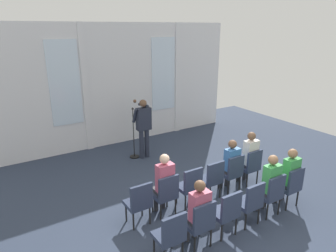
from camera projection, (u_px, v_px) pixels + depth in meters
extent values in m
plane|color=#2D384C|center=(224.00, 220.00, 6.18)|extent=(13.66, 13.66, 0.00)
cube|color=silver|center=(118.00, 85.00, 9.79)|extent=(8.45, 0.10, 3.91)
cube|color=silver|center=(65.00, 83.00, 8.82)|extent=(0.90, 0.04, 2.50)
cube|color=silver|center=(86.00, 89.00, 9.20)|extent=(0.20, 0.08, 3.91)
cube|color=silver|center=(163.00, 74.00, 10.52)|extent=(0.90, 0.04, 2.50)
cube|color=silver|center=(177.00, 79.00, 10.90)|extent=(0.20, 0.08, 3.91)
cylinder|color=#232838|center=(142.00, 144.00, 8.98)|extent=(0.14, 0.14, 0.89)
cylinder|color=#232838|center=(147.00, 143.00, 9.07)|extent=(0.14, 0.14, 0.89)
cube|color=#232838|center=(144.00, 119.00, 8.78)|extent=(0.42, 0.22, 0.66)
cube|color=#26663F|center=(142.00, 115.00, 8.85)|extent=(0.06, 0.01, 0.40)
sphere|color=brown|center=(143.00, 103.00, 8.64)|extent=(0.21, 0.21, 0.21)
cylinder|color=#232838|center=(135.00, 116.00, 8.69)|extent=(0.09, 0.28, 0.45)
cylinder|color=#232838|center=(146.00, 106.00, 8.85)|extent=(0.15, 0.36, 0.15)
cylinder|color=#232838|center=(142.00, 104.00, 8.92)|extent=(0.11, 0.34, 0.15)
sphere|color=brown|center=(135.00, 101.00, 9.06)|extent=(0.10, 0.10, 0.10)
cylinder|color=black|center=(134.00, 157.00, 9.16)|extent=(0.28, 0.28, 0.03)
cylinder|color=black|center=(134.00, 134.00, 8.93)|extent=(0.02, 0.02, 1.45)
sphere|color=#262626|center=(133.00, 109.00, 8.69)|extent=(0.07, 0.07, 0.07)
cylinder|color=black|center=(142.00, 207.00, 6.27)|extent=(0.04, 0.04, 0.40)
cylinder|color=black|center=(126.00, 212.00, 6.09)|extent=(0.04, 0.04, 0.40)
cylinder|color=black|center=(150.00, 215.00, 6.00)|extent=(0.04, 0.04, 0.40)
cylinder|color=black|center=(133.00, 221.00, 5.82)|extent=(0.04, 0.04, 0.40)
cube|color=#2D3851|center=(137.00, 204.00, 5.97)|extent=(0.46, 0.44, 0.08)
cube|color=#2D3851|center=(142.00, 196.00, 5.73)|extent=(0.46, 0.06, 0.46)
cylinder|color=black|center=(167.00, 199.00, 6.58)|extent=(0.04, 0.04, 0.40)
cylinder|color=black|center=(153.00, 204.00, 6.40)|extent=(0.04, 0.04, 0.40)
cylinder|color=black|center=(175.00, 206.00, 6.31)|extent=(0.04, 0.04, 0.40)
cylinder|color=black|center=(161.00, 211.00, 6.12)|extent=(0.04, 0.04, 0.40)
cube|color=#2D3851|center=(164.00, 195.00, 6.28)|extent=(0.46, 0.44, 0.08)
cube|color=#2D3851|center=(169.00, 187.00, 6.04)|extent=(0.46, 0.06, 0.46)
cylinder|color=#2D2D33|center=(156.00, 201.00, 6.45)|extent=(0.10, 0.10, 0.44)
cylinder|color=#2D2D33|center=(163.00, 199.00, 6.54)|extent=(0.10, 0.10, 0.44)
cube|color=#2D2D33|center=(162.00, 191.00, 6.31)|extent=(0.34, 0.36, 0.12)
cube|color=#B24C66|center=(165.00, 178.00, 6.10)|extent=(0.36, 0.20, 0.60)
sphere|color=beige|center=(164.00, 159.00, 5.99)|extent=(0.20, 0.20, 0.20)
cylinder|color=black|center=(190.00, 191.00, 6.89)|extent=(0.04, 0.04, 0.40)
cylinder|color=black|center=(177.00, 195.00, 6.71)|extent=(0.04, 0.04, 0.40)
cylinder|color=black|center=(199.00, 198.00, 6.61)|extent=(0.04, 0.04, 0.40)
cylinder|color=black|center=(185.00, 203.00, 6.43)|extent=(0.04, 0.04, 0.40)
cube|color=#2D3851|center=(188.00, 187.00, 6.59)|extent=(0.46, 0.44, 0.08)
cube|color=#2D3851|center=(193.00, 179.00, 6.35)|extent=(0.46, 0.06, 0.46)
cylinder|color=black|center=(210.00, 184.00, 7.20)|extent=(0.04, 0.04, 0.40)
cylinder|color=black|center=(198.00, 188.00, 7.02)|extent=(0.04, 0.04, 0.40)
cylinder|color=black|center=(220.00, 190.00, 6.92)|extent=(0.04, 0.04, 0.40)
cylinder|color=black|center=(208.00, 195.00, 6.74)|extent=(0.04, 0.04, 0.40)
cube|color=#2D3851|center=(210.00, 180.00, 6.89)|extent=(0.46, 0.44, 0.08)
cube|color=#2D3851|center=(216.00, 172.00, 6.66)|extent=(0.46, 0.06, 0.46)
cylinder|color=black|center=(230.00, 177.00, 7.50)|extent=(0.04, 0.04, 0.40)
cylinder|color=black|center=(219.00, 181.00, 7.32)|extent=(0.04, 0.04, 0.40)
cylinder|color=black|center=(239.00, 183.00, 7.23)|extent=(0.04, 0.04, 0.40)
cylinder|color=black|center=(228.00, 187.00, 7.05)|extent=(0.04, 0.04, 0.40)
cube|color=#2D3851|center=(230.00, 173.00, 7.20)|extent=(0.46, 0.44, 0.08)
cube|color=#2D3851|center=(236.00, 166.00, 6.96)|extent=(0.46, 0.06, 0.46)
cylinder|color=#2D2D33|center=(221.00, 179.00, 7.37)|extent=(0.10, 0.10, 0.44)
cylinder|color=#2D2D33|center=(227.00, 177.00, 7.46)|extent=(0.10, 0.10, 0.44)
cube|color=#2D2D33|center=(228.00, 170.00, 7.23)|extent=(0.34, 0.36, 0.12)
cube|color=#3366A5|center=(232.00, 159.00, 7.04)|extent=(0.36, 0.20, 0.53)
sphere|color=brown|center=(233.00, 144.00, 6.94)|extent=(0.20, 0.20, 0.20)
cylinder|color=black|center=(247.00, 171.00, 7.81)|extent=(0.04, 0.04, 0.40)
cylinder|color=black|center=(237.00, 175.00, 7.63)|extent=(0.04, 0.04, 0.40)
cylinder|color=black|center=(257.00, 177.00, 7.54)|extent=(0.04, 0.04, 0.40)
cylinder|color=black|center=(247.00, 180.00, 7.36)|extent=(0.04, 0.04, 0.40)
cube|color=#2D3851|center=(248.00, 167.00, 7.51)|extent=(0.46, 0.44, 0.08)
cube|color=#2D3851|center=(255.00, 160.00, 7.27)|extent=(0.46, 0.06, 0.46)
cylinder|color=#2D2D33|center=(239.00, 173.00, 7.68)|extent=(0.10, 0.10, 0.44)
cylinder|color=#2D2D33|center=(244.00, 171.00, 7.77)|extent=(0.10, 0.10, 0.44)
cube|color=#2D2D33|center=(246.00, 164.00, 7.54)|extent=(0.34, 0.36, 0.12)
cube|color=silver|center=(251.00, 152.00, 7.34)|extent=(0.36, 0.20, 0.61)
sphere|color=brown|center=(252.00, 136.00, 7.22)|extent=(0.20, 0.20, 0.20)
cylinder|color=black|center=(172.00, 238.00, 5.35)|extent=(0.04, 0.04, 0.40)
cylinder|color=black|center=(154.00, 246.00, 5.16)|extent=(0.04, 0.04, 0.40)
cylinder|color=black|center=(183.00, 250.00, 5.07)|extent=(0.04, 0.04, 0.40)
cube|color=#2D3851|center=(168.00, 236.00, 5.04)|extent=(0.46, 0.44, 0.08)
cube|color=#2D3851|center=(175.00, 228.00, 4.81)|extent=(0.46, 0.06, 0.46)
cylinder|color=black|center=(199.00, 227.00, 5.65)|extent=(0.04, 0.04, 0.40)
cylinder|color=black|center=(183.00, 233.00, 5.47)|extent=(0.04, 0.04, 0.40)
cylinder|color=black|center=(211.00, 237.00, 5.38)|extent=(0.04, 0.04, 0.40)
cylinder|color=black|center=(195.00, 244.00, 5.20)|extent=(0.04, 0.04, 0.40)
cube|color=#2D3851|center=(197.00, 224.00, 5.35)|extent=(0.46, 0.44, 0.08)
cube|color=#2D3851|center=(205.00, 216.00, 5.11)|extent=(0.46, 0.06, 0.46)
cylinder|color=#2D2D33|center=(187.00, 230.00, 5.52)|extent=(0.10, 0.10, 0.44)
cylinder|color=#2D2D33|center=(195.00, 227.00, 5.61)|extent=(0.10, 0.10, 0.44)
cube|color=#2D2D33|center=(195.00, 219.00, 5.38)|extent=(0.34, 0.36, 0.12)
cube|color=#B24C66|center=(200.00, 206.00, 5.19)|extent=(0.36, 0.20, 0.55)
sphere|color=brown|center=(200.00, 186.00, 5.08)|extent=(0.20, 0.20, 0.20)
cylinder|color=black|center=(224.00, 216.00, 5.96)|extent=(0.04, 0.04, 0.40)
cylinder|color=black|center=(210.00, 222.00, 5.78)|extent=(0.04, 0.04, 0.40)
cylinder|color=black|center=(236.00, 226.00, 5.69)|extent=(0.04, 0.04, 0.40)
cylinder|color=black|center=(222.00, 232.00, 5.51)|extent=(0.04, 0.04, 0.40)
cube|color=#2D3851|center=(223.00, 213.00, 5.66)|extent=(0.46, 0.44, 0.08)
cube|color=#2D3851|center=(231.00, 206.00, 5.42)|extent=(0.46, 0.06, 0.46)
cylinder|color=black|center=(246.00, 207.00, 6.27)|extent=(0.04, 0.04, 0.40)
cylinder|color=black|center=(233.00, 212.00, 6.09)|extent=(0.04, 0.04, 0.40)
cylinder|color=black|center=(259.00, 215.00, 6.00)|extent=(0.04, 0.04, 0.40)
cylinder|color=black|center=(246.00, 221.00, 5.82)|extent=(0.04, 0.04, 0.40)
cube|color=#2D3851|center=(247.00, 203.00, 5.97)|extent=(0.46, 0.44, 0.08)
cube|color=#2D3851|center=(255.00, 196.00, 5.73)|extent=(0.46, 0.06, 0.46)
cylinder|color=black|center=(266.00, 199.00, 6.58)|extent=(0.04, 0.04, 0.40)
cylinder|color=black|center=(254.00, 203.00, 6.40)|extent=(0.04, 0.04, 0.40)
cylinder|color=black|center=(279.00, 206.00, 6.31)|extent=(0.04, 0.04, 0.40)
cylinder|color=black|center=(267.00, 211.00, 6.13)|extent=(0.04, 0.04, 0.40)
cube|color=#2D3851|center=(268.00, 195.00, 6.28)|extent=(0.46, 0.44, 0.08)
cube|color=#2D3851|center=(277.00, 187.00, 6.04)|extent=(0.46, 0.06, 0.46)
cylinder|color=#2D2D33|center=(257.00, 201.00, 6.45)|extent=(0.10, 0.10, 0.44)
cylinder|color=#2D2D33|center=(263.00, 199.00, 6.54)|extent=(0.10, 0.10, 0.44)
cube|color=#2D2D33|center=(266.00, 191.00, 6.31)|extent=(0.34, 0.36, 0.12)
cube|color=green|center=(272.00, 178.00, 6.11)|extent=(0.36, 0.20, 0.58)
sphere|color=#8C6647|center=(273.00, 160.00, 6.00)|extent=(0.20, 0.20, 0.20)
cylinder|color=black|center=(284.00, 191.00, 6.89)|extent=(0.04, 0.04, 0.40)
cylinder|color=black|center=(274.00, 195.00, 6.71)|extent=(0.04, 0.04, 0.40)
cylinder|color=black|center=(297.00, 198.00, 6.61)|extent=(0.04, 0.04, 0.40)
cylinder|color=black|center=(287.00, 203.00, 6.43)|extent=(0.04, 0.04, 0.40)
cube|color=#2D3851|center=(287.00, 187.00, 6.59)|extent=(0.46, 0.44, 0.08)
cube|color=#2D3851|center=(296.00, 179.00, 6.35)|extent=(0.46, 0.06, 0.46)
cylinder|color=#2D2D33|center=(276.00, 193.00, 6.75)|extent=(0.10, 0.10, 0.44)
cylinder|color=#2D2D33|center=(281.00, 191.00, 6.85)|extent=(0.10, 0.10, 0.44)
cube|color=#2D2D33|center=(285.00, 183.00, 6.62)|extent=(0.34, 0.36, 0.12)
cube|color=green|center=(291.00, 171.00, 6.42)|extent=(0.36, 0.20, 0.58)
sphere|color=#8C6647|center=(293.00, 153.00, 6.31)|extent=(0.20, 0.20, 0.20)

